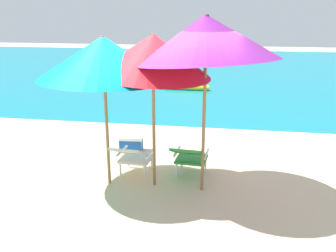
{
  "coord_description": "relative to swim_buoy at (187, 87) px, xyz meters",
  "views": [
    {
      "loc": [
        1.07,
        -6.0,
        2.8
      ],
      "look_at": [
        0.0,
        0.49,
        0.75
      ],
      "focal_mm": 40.5,
      "sensor_mm": 36.0,
      "label": 1
    }
  ],
  "objects": [
    {
      "name": "beach_umbrella_left",
      "position": [
        -0.4,
        -7.7,
        1.99
      ],
      "size": [
        2.87,
        2.87,
        2.44
      ],
      "color": "olive",
      "rests_on": "ground_plane"
    },
    {
      "name": "ocean_band",
      "position": [
        0.43,
        4.65,
        -0.09
      ],
      "size": [
        40.0,
        18.0,
        0.01
      ],
      "primitive_type": "cube",
      "color": "teal",
      "rests_on": "ground_plane"
    },
    {
      "name": "ground_plane",
      "position": [
        0.43,
        -3.22,
        -0.1
      ],
      "size": [
        40.0,
        40.0,
        0.0
      ],
      "primitive_type": "plane",
      "color": "beige"
    },
    {
      "name": "cooler_box",
      "position": [
        -0.42,
        -6.16,
        0.06
      ],
      "size": [
        0.49,
        0.35,
        0.32
      ],
      "color": "#194CA5",
      "rests_on": "ground_plane"
    },
    {
      "name": "lounge_chair_left",
      "position": [
        -0.07,
        -7.4,
        0.31
      ],
      "size": [
        0.6,
        0.91,
        0.68
      ],
      "color": "silver",
      "rests_on": "ground_plane"
    },
    {
      "name": "swim_buoy",
      "position": [
        0.0,
        0.0,
        0.0
      ],
      "size": [
        1.6,
        0.18,
        0.18
      ],
      "primitive_type": "cylinder",
      "rotation": [
        0.0,
        1.57,
        0.0
      ],
      "color": "yellow",
      "rests_on": "ocean_band"
    },
    {
      "name": "beach_umbrella_right",
      "position": [
        1.14,
        -7.68,
        2.29
      ],
      "size": [
        3.01,
        3.01,
        2.82
      ],
      "color": "olive",
      "rests_on": "ground_plane"
    },
    {
      "name": "lounge_chair_right",
      "position": [
        0.9,
        -7.27,
        0.31
      ],
      "size": [
        0.6,
        0.91,
        0.68
      ],
      "color": "#338E3D",
      "rests_on": "ground_plane"
    },
    {
      "name": "beach_umbrella_center",
      "position": [
        0.35,
        -7.62,
        2.04
      ],
      "size": [
        2.45,
        2.43,
        2.51
      ],
      "color": "olive",
      "rests_on": "ground_plane"
    }
  ]
}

